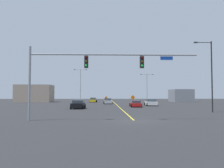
# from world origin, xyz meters

# --- Properties ---
(ground) EXTENTS (198.46, 198.46, 0.00)m
(ground) POSITION_xyz_m (0.00, 0.00, 0.00)
(ground) COLOR #2D2D30
(road_centre_stripe) EXTENTS (0.16, 110.25, 0.01)m
(road_centre_stripe) POSITION_xyz_m (0.00, 55.13, 0.00)
(road_centre_stripe) COLOR yellow
(road_centre_stripe) RESTS_ON ground
(traffic_signal_assembly) EXTENTS (14.73, 0.44, 6.43)m
(traffic_signal_assembly) POSITION_xyz_m (-3.87, -0.01, 4.74)
(traffic_signal_assembly) COLOR gray
(traffic_signal_assembly) RESTS_ON ground
(street_lamp_mid_right) EXTENTS (3.71, 0.24, 9.54)m
(street_lamp_mid_right) POSITION_xyz_m (-9.62, 45.33, 5.56)
(street_lamp_mid_right) COLOR gray
(street_lamp_mid_right) RESTS_ON ground
(street_lamp_far_left) EXTENTS (2.31, 0.24, 9.01)m
(street_lamp_far_left) POSITION_xyz_m (10.84, 8.43, 4.97)
(street_lamp_far_left) COLOR black
(street_lamp_far_left) RESTS_ON ground
(street_lamp_near_right) EXTENTS (4.08, 0.24, 8.56)m
(street_lamp_near_right) POSITION_xyz_m (10.28, 49.00, 5.08)
(street_lamp_near_right) COLOR gray
(street_lamp_near_right) RESTS_ON ground
(construction_sign_right_shoulder) EXTENTS (1.11, 0.17, 1.78)m
(construction_sign_right_shoulder) POSITION_xyz_m (-2.23, 45.77, 1.12)
(construction_sign_right_shoulder) COLOR orange
(construction_sign_right_shoulder) RESTS_ON ground
(construction_sign_median_far) EXTENTS (1.37, 0.16, 2.10)m
(construction_sign_median_far) POSITION_xyz_m (5.35, 44.21, 1.32)
(construction_sign_median_far) COLOR orange
(construction_sign_median_far) RESTS_ON ground
(car_white_mid) EXTENTS (2.24, 4.46, 1.33)m
(car_white_mid) POSITION_xyz_m (6.71, 25.70, 0.63)
(car_white_mid) COLOR white
(car_white_mid) RESTS_ON ground
(car_yellow_near) EXTENTS (2.10, 4.43, 1.34)m
(car_yellow_near) POSITION_xyz_m (-6.02, 47.04, 0.62)
(car_yellow_near) COLOR gold
(car_yellow_near) RESTS_ON ground
(car_silver_far) EXTENTS (2.15, 4.31, 1.32)m
(car_silver_far) POSITION_xyz_m (-1.86, 34.87, 0.62)
(car_silver_far) COLOR #B7BABF
(car_silver_far) RESTS_ON ground
(car_red_distant) EXTENTS (2.02, 4.54, 1.19)m
(car_red_distant) POSITION_xyz_m (3.02, 21.33, 0.57)
(car_red_distant) COLOR red
(car_red_distant) RESTS_ON ground
(car_black_passing) EXTENTS (2.14, 3.93, 1.36)m
(car_black_passing) POSITION_xyz_m (-6.78, 16.41, 0.66)
(car_black_passing) COLOR black
(car_black_passing) RESTS_ON ground
(roadside_building_east) EXTENTS (6.00, 7.16, 3.84)m
(roadside_building_east) POSITION_xyz_m (21.14, 50.21, 1.92)
(roadside_building_east) COLOR gray
(roadside_building_east) RESTS_ON ground
(roadside_building_west) EXTENTS (10.28, 6.75, 5.12)m
(roadside_building_west) POSITION_xyz_m (-23.67, 48.65, 2.56)
(roadside_building_west) COLOR gray
(roadside_building_west) RESTS_ON ground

